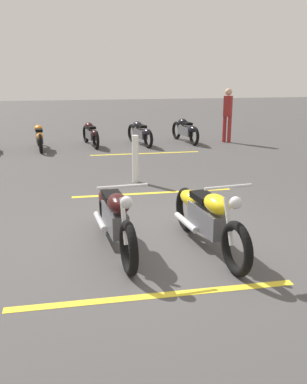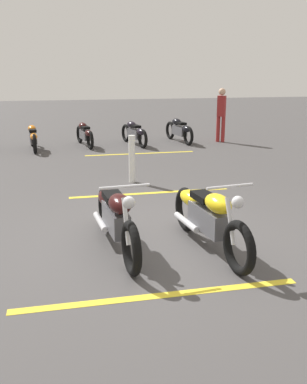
{
  "view_description": "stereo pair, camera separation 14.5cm",
  "coord_description": "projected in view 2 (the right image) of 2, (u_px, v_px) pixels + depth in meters",
  "views": [
    {
      "loc": [
        -5.73,
        1.16,
        2.38
      ],
      "look_at": [
        0.25,
        0.0,
        0.65
      ],
      "focal_mm": 40.64,
      "sensor_mm": 36.0,
      "label": 1
    },
    {
      "loc": [
        -5.7,
        1.3,
        2.38
      ],
      "look_at": [
        0.25,
        0.0,
        0.65
      ],
      "focal_mm": 40.64,
      "sensor_mm": 36.0,
      "label": 2
    }
  ],
  "objects": [
    {
      "name": "parking_stripe_near",
      "position": [
        160.0,
        295.0,
        4.73
      ],
      "size": [
        0.12,
        3.2,
        0.01
      ],
      "primitive_type": "cube",
      "rotation": [
        0.0,
        0.0,
        1.57
      ],
      "color": "yellow",
      "rests_on": "ground"
    },
    {
      "name": "motorcycle_row_center",
      "position": [
        85.0,
        134.0,
        13.74
      ],
      "size": [
        1.92,
        0.47,
        0.73
      ],
      "rotation": [
        0.0,
        0.0,
        0.18
      ],
      "color": "black",
      "rests_on": "ground"
    },
    {
      "name": "bollard_post",
      "position": [
        132.0,
        159.0,
        9.35
      ],
      "size": [
        0.14,
        0.14,
        1.02
      ],
      "primitive_type": "cylinder",
      "color": "white",
      "rests_on": "ground"
    },
    {
      "name": "motorcycle_row_left",
      "position": [
        135.0,
        133.0,
        13.96
      ],
      "size": [
        1.94,
        0.57,
        0.74
      ],
      "rotation": [
        0.0,
        0.0,
        0.24
      ],
      "color": "black",
      "rests_on": "ground"
    },
    {
      "name": "ground_plane",
      "position": [
        157.0,
        240.0,
        6.27
      ],
      "size": [
        60.0,
        60.0,
        0.0
      ],
      "primitive_type": "plane",
      "color": "#474444"
    },
    {
      "name": "parking_stripe_far",
      "position": [
        140.0,
        153.0,
        12.66
      ],
      "size": [
        0.12,
        3.2,
        0.01
      ],
      "primitive_type": "cube",
      "rotation": [
        0.0,
        0.0,
        1.57
      ],
      "color": "yellow",
      "rests_on": "ground"
    },
    {
      "name": "motorcycle_bright_foreground",
      "position": [
        207.0,
        216.0,
        5.87
      ],
      "size": [
        2.23,
        0.66,
        1.04
      ],
      "rotation": [
        0.0,
        0.0,
        3.27
      ],
      "color": "black",
      "rests_on": "ground"
    },
    {
      "name": "parking_stripe_mid",
      "position": [
        151.0,
        193.0,
        8.63
      ],
      "size": [
        0.12,
        3.2,
        0.01
      ],
      "primitive_type": "cube",
      "rotation": [
        0.0,
        0.0,
        1.57
      ],
      "color": "yellow",
      "rests_on": "ground"
    },
    {
      "name": "bystander_secondary",
      "position": [
        221.0,
        112.0,
        14.43
      ],
      "size": [
        0.31,
        0.32,
        1.77
      ],
      "rotation": [
        0.0,
        0.0,
        5.61
      ],
      "color": "maroon",
      "rests_on": "ground"
    },
    {
      "name": "motorcycle_dark_foreground",
      "position": [
        115.0,
        216.0,
        5.87
      ],
      "size": [
        2.23,
        0.62,
        1.04
      ],
      "rotation": [
        0.0,
        0.0,
        3.23
      ],
      "color": "black",
      "rests_on": "ground"
    },
    {
      "name": "motorcycle_row_far_left",
      "position": [
        180.0,
        130.0,
        14.5
      ],
      "size": [
        2.03,
        0.47,
        0.77
      ],
      "rotation": [
        0.0,
        0.0,
        0.17
      ],
      "color": "black",
      "rests_on": "ground"
    },
    {
      "name": "motorcycle_row_right",
      "position": [
        33.0,
        137.0,
        13.1
      ],
      "size": [
        1.93,
        0.35,
        0.73
      ],
      "rotation": [
        0.0,
        0.0,
        0.11
      ],
      "color": "black",
      "rests_on": "ground"
    }
  ]
}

